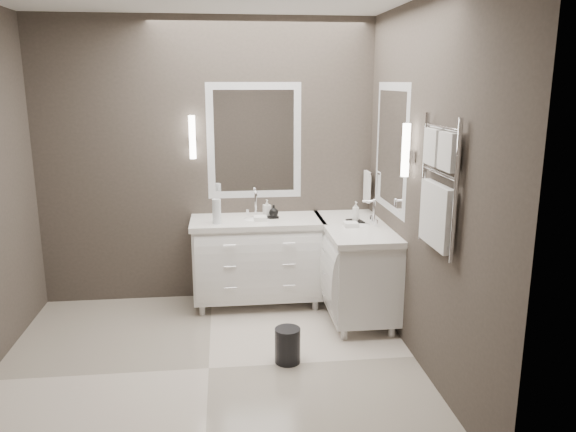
{
  "coord_description": "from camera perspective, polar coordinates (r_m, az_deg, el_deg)",
  "views": [
    {
      "loc": [
        0.15,
        -3.89,
        2.11
      ],
      "look_at": [
        0.68,
        0.7,
        1.0
      ],
      "focal_mm": 35.0,
      "sensor_mm": 36.0,
      "label": 1
    }
  ],
  "objects": [
    {
      "name": "mirror_back",
      "position": [
        5.41,
        -3.45,
        7.6
      ],
      "size": [
        0.9,
        0.02,
        1.1
      ],
      "color": "white",
      "rests_on": "wall_back"
    },
    {
      "name": "towel_bar_corner",
      "position": [
        5.52,
        8.04,
        3.05
      ],
      "size": [
        0.03,
        0.22,
        0.3
      ],
      "color": "white",
      "rests_on": "wall_right"
    },
    {
      "name": "waste_bin",
      "position": [
        4.41,
        -0.04,
        -13.01
      ],
      "size": [
        0.23,
        0.23,
        0.28
      ],
      "primitive_type": "cylinder",
      "rotation": [
        0.0,
        0.0,
        0.2
      ],
      "color": "black",
      "rests_on": "floor"
    },
    {
      "name": "sconce_right",
      "position": [
        4.36,
        11.87,
        6.46
      ],
      "size": [
        0.06,
        0.06,
        0.4
      ],
      "color": "white",
      "rests_on": "wall_right"
    },
    {
      "name": "soap_bottle_c",
      "position": [
        5.12,
        6.88,
        0.49
      ],
      "size": [
        0.07,
        0.07,
        0.17
      ],
      "primitive_type": "imported",
      "rotation": [
        0.0,
        0.0,
        0.12
      ],
      "color": "white",
      "rests_on": "amenity_tray_right"
    },
    {
      "name": "wall_front",
      "position": [
        2.5,
        -9.83,
        -4.3
      ],
      "size": [
        3.2,
        0.01,
        2.7
      ],
      "primitive_type": "cube",
      "color": "#423B35",
      "rests_on": "floor"
    },
    {
      "name": "water_bottle",
      "position": [
        5.1,
        -7.25,
        0.46
      ],
      "size": [
        0.08,
        0.08,
        0.23
      ],
      "primitive_type": "cylinder",
      "rotation": [
        0.0,
        0.0,
        -0.01
      ],
      "color": "silver",
      "rests_on": "vanity_back"
    },
    {
      "name": "amenity_tray_back",
      "position": [
        5.3,
        -1.81,
        -0.07
      ],
      "size": [
        0.15,
        0.12,
        0.02
      ],
      "primitive_type": "cube",
      "rotation": [
        0.0,
        0.0,
        0.12
      ],
      "color": "black",
      "rests_on": "vanity_back"
    },
    {
      "name": "wall_right",
      "position": [
        4.22,
        13.67,
        2.8
      ],
      "size": [
        0.01,
        3.0,
        2.7
      ],
      "primitive_type": "cube",
      "color": "#423B35",
      "rests_on": "floor"
    },
    {
      "name": "floor",
      "position": [
        4.43,
        -8.06,
        -15.12
      ],
      "size": [
        3.2,
        3.0,
        0.01
      ],
      "primitive_type": "cube",
      "color": "silver",
      "rests_on": "ground"
    },
    {
      "name": "mirror_right",
      "position": [
        4.93,
        10.43,
        6.82
      ],
      "size": [
        0.02,
        0.9,
        1.1
      ],
      "color": "white",
      "rests_on": "wall_right"
    },
    {
      "name": "towel_ladder",
      "position": [
        3.82,
        14.98,
        2.28
      ],
      "size": [
        0.06,
        0.58,
        0.9
      ],
      "color": "white",
      "rests_on": "wall_right"
    },
    {
      "name": "vanity_back",
      "position": [
        5.37,
        -3.13,
        -4.07
      ],
      "size": [
        1.24,
        0.59,
        0.97
      ],
      "color": "white",
      "rests_on": "floor"
    },
    {
      "name": "sconce_back",
      "position": [
        5.34,
        -9.69,
        7.82
      ],
      "size": [
        0.06,
        0.06,
        0.4
      ],
      "color": "white",
      "rests_on": "wall_back"
    },
    {
      "name": "wall_back",
      "position": [
        5.45,
        -8.18,
        5.4
      ],
      "size": [
        3.2,
        0.01,
        2.7
      ],
      "primitive_type": "cube",
      "color": "#423B35",
      "rests_on": "floor"
    },
    {
      "name": "soap_bottle_b",
      "position": [
        5.26,
        -1.46,
        0.56
      ],
      "size": [
        0.09,
        0.09,
        0.11
      ],
      "primitive_type": "imported",
      "rotation": [
        0.0,
        0.0,
        -0.09
      ],
      "color": "black",
      "rests_on": "amenity_tray_back"
    },
    {
      "name": "vanity_right",
      "position": [
        5.19,
        6.82,
        -4.79
      ],
      "size": [
        0.59,
        1.24,
        0.97
      ],
      "color": "white",
      "rests_on": "floor"
    },
    {
      "name": "amenity_tray_right",
      "position": [
        5.14,
        6.85,
        -0.59
      ],
      "size": [
        0.15,
        0.18,
        0.02
      ],
      "primitive_type": "cube",
      "rotation": [
        0.0,
        0.0,
        0.18
      ],
      "color": "black",
      "rests_on": "vanity_right"
    },
    {
      "name": "soap_bottle_a",
      "position": [
        5.3,
        -2.16,
        0.87
      ],
      "size": [
        0.08,
        0.08,
        0.15
      ],
      "primitive_type": "imported",
      "rotation": [
        0.0,
        0.0,
        0.19
      ],
      "color": "white",
      "rests_on": "amenity_tray_back"
    }
  ]
}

